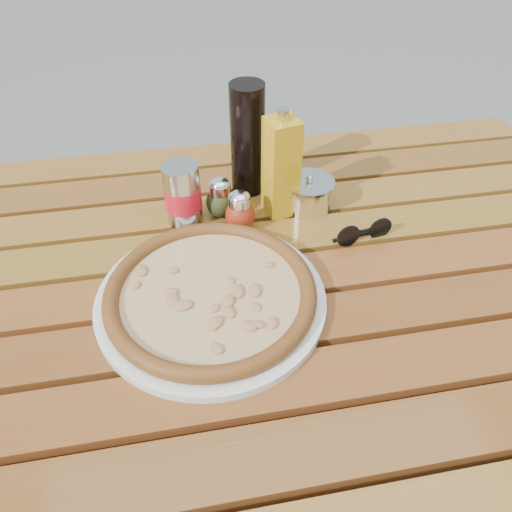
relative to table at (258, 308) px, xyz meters
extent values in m
plane|color=slate|center=(0.00, 0.00, -0.67)|extent=(60.00, 60.00, 0.00)
cube|color=#3B1E0D|center=(0.64, 0.39, -0.32)|extent=(0.06, 0.06, 0.70)
cube|color=#3D210D|center=(0.00, 0.00, 0.03)|extent=(1.36, 0.86, 0.04)
cube|color=#50280E|center=(0.00, -0.30, 0.06)|extent=(1.40, 0.09, 0.03)
cube|color=#56280F|center=(0.00, -0.20, 0.06)|extent=(1.40, 0.09, 0.03)
cube|color=#4F250D|center=(0.00, -0.10, 0.06)|extent=(1.40, 0.09, 0.03)
cube|color=#5A2A10|center=(0.00, 0.00, 0.06)|extent=(1.40, 0.09, 0.03)
cube|color=#5C3810|center=(0.00, 0.10, 0.06)|extent=(1.40, 0.09, 0.03)
cube|color=#5F3610|center=(0.00, 0.20, 0.06)|extent=(1.40, 0.09, 0.03)
cube|color=#522C0E|center=(0.00, 0.30, 0.06)|extent=(1.40, 0.09, 0.03)
cube|color=#5E3410|center=(0.00, 0.41, 0.06)|extent=(1.40, 0.09, 0.03)
cylinder|color=white|center=(-0.08, -0.04, 0.08)|extent=(0.45, 0.45, 0.01)
cylinder|color=beige|center=(-0.08, -0.04, 0.09)|extent=(0.38, 0.38, 0.01)
torus|color=black|center=(-0.08, -0.04, 0.10)|extent=(0.40, 0.40, 0.03)
ellipsoid|color=#AF3014|center=(-0.01, 0.13, 0.11)|extent=(0.06, 0.06, 0.06)
cylinder|color=silver|center=(-0.01, 0.13, 0.14)|extent=(0.05, 0.05, 0.02)
ellipsoid|color=white|center=(-0.01, 0.13, 0.15)|extent=(0.04, 0.04, 0.02)
ellipsoid|color=#3B451B|center=(-0.04, 0.18, 0.11)|extent=(0.07, 0.07, 0.06)
cylinder|color=silver|center=(-0.04, 0.18, 0.14)|extent=(0.05, 0.05, 0.02)
ellipsoid|color=white|center=(-0.04, 0.18, 0.15)|extent=(0.05, 0.05, 0.02)
cylinder|color=black|center=(0.03, 0.26, 0.19)|extent=(0.07, 0.07, 0.22)
cylinder|color=#B8B8BC|center=(-0.11, 0.17, 0.14)|extent=(0.09, 0.09, 0.12)
cylinder|color=red|center=(-0.11, 0.17, 0.13)|extent=(0.09, 0.09, 0.04)
cube|color=gold|center=(0.07, 0.17, 0.17)|extent=(0.07, 0.07, 0.19)
cylinder|color=silver|center=(0.07, 0.17, 0.28)|extent=(0.02, 0.02, 0.02)
cylinder|color=white|center=(0.13, 0.18, 0.10)|extent=(0.12, 0.12, 0.05)
cylinder|color=silver|center=(0.13, 0.18, 0.13)|extent=(0.13, 0.13, 0.01)
sphere|color=silver|center=(0.13, 0.18, 0.14)|extent=(0.02, 0.02, 0.01)
cylinder|color=black|center=(0.17, 0.06, 0.09)|extent=(0.04, 0.01, 0.04)
cylinder|color=black|center=(0.24, 0.07, 0.09)|extent=(0.04, 0.01, 0.04)
cube|color=black|center=(0.20, 0.06, 0.10)|extent=(0.02, 0.01, 0.00)
cube|color=black|center=(0.19, 0.07, 0.08)|extent=(0.09, 0.02, 0.00)
cube|color=black|center=(0.21, 0.08, 0.08)|extent=(0.09, 0.02, 0.00)
camera|label=1|loc=(-0.11, -0.58, 0.66)|focal=35.00mm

